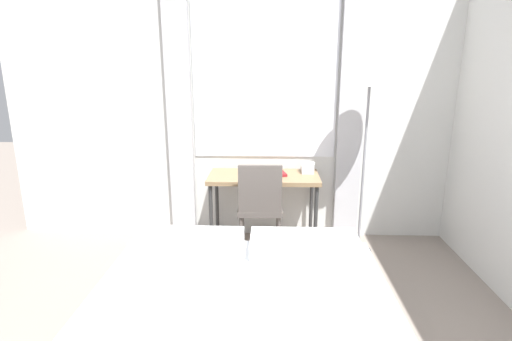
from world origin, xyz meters
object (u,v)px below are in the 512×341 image
(desk, at_px, (264,182))
(standing_lamp, at_px, (370,83))
(telephone, at_px, (307,168))
(desk_chair, at_px, (260,204))
(book, at_px, (274,174))

(desk, relative_size, standing_lamp, 0.58)
(standing_lamp, relative_size, telephone, 10.37)
(desk_chair, bearing_deg, telephone, 38.35)
(standing_lamp, height_order, telephone, standing_lamp)
(desk_chair, relative_size, book, 3.81)
(desk, height_order, standing_lamp, standing_lamp)
(standing_lamp, bearing_deg, book, 173.30)
(desk, distance_m, telephone, 0.46)
(standing_lamp, xyz_separation_m, book, (-0.81, 0.10, -0.85))
(telephone, xyz_separation_m, book, (-0.32, -0.13, -0.03))
(standing_lamp, relative_size, book, 7.44)
(desk, height_order, desk_chair, desk_chair)
(standing_lamp, distance_m, telephone, 0.98)
(telephone, height_order, book, telephone)
(desk, bearing_deg, telephone, 16.28)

